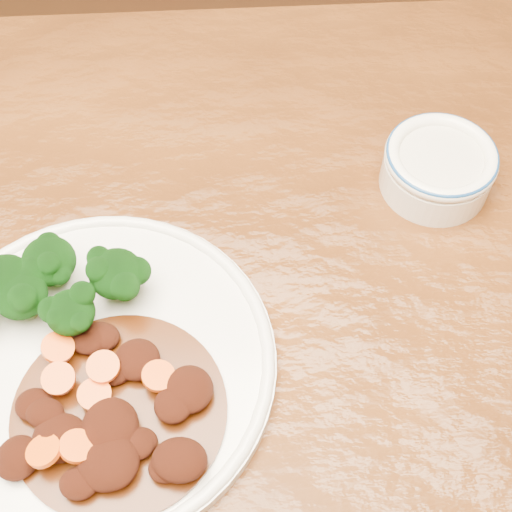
{
  "coord_description": "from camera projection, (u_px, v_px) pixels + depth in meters",
  "views": [
    {
      "loc": [
        0.13,
        -0.27,
        1.31
      ],
      "look_at": [
        0.1,
        0.09,
        0.77
      ],
      "focal_mm": 50.0,
      "sensor_mm": 36.0,
      "label": 1
    }
  ],
  "objects": [
    {
      "name": "dining_table",
      "position": [
        142.0,
        381.0,
        0.69
      ],
      "size": [
        1.6,
        1.08,
        0.75
      ],
      "rotation": [
        0.0,
        0.0,
        0.13
      ],
      "color": "#603010",
      "rests_on": "ground"
    },
    {
      "name": "dinner_plate",
      "position": [
        96.0,
        364.0,
        0.6
      ],
      "size": [
        0.31,
        0.31,
        0.02
      ],
      "rotation": [
        0.0,
        0.0,
        0.23
      ],
      "color": "silver",
      "rests_on": "dining_table"
    },
    {
      "name": "broccoli_florets",
      "position": [
        41.0,
        287.0,
        0.6
      ],
      "size": [
        0.16,
        0.1,
        0.05
      ],
      "color": "#6B994F",
      "rests_on": "dinner_plate"
    },
    {
      "name": "mince_stew",
      "position": [
        110.0,
        419.0,
        0.56
      ],
      "size": [
        0.17,
        0.17,
        0.03
      ],
      "color": "#441B07",
      "rests_on": "dinner_plate"
    },
    {
      "name": "dip_bowl",
      "position": [
        438.0,
        167.0,
        0.7
      ],
      "size": [
        0.11,
        0.11,
        0.05
      ],
      "rotation": [
        0.0,
        0.0,
        -0.04
      ],
      "color": "white",
      "rests_on": "dining_table"
    }
  ]
}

